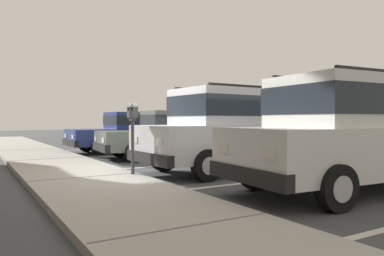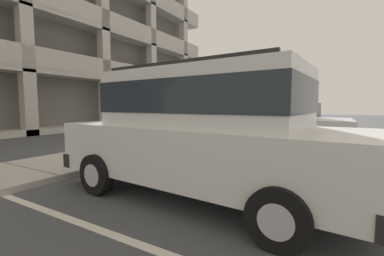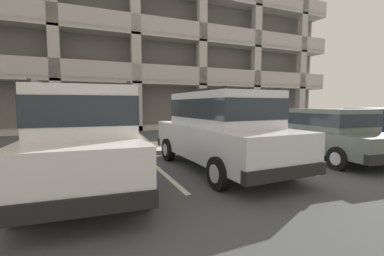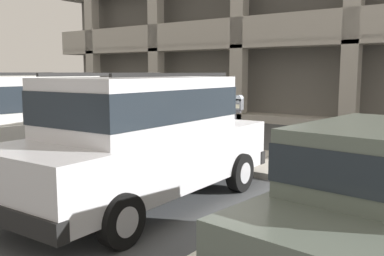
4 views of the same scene
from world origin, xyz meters
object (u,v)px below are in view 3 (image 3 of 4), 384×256
Objects in this scene: silver_suv at (220,127)px; parking_garage at (124,51)px; parking_meter_near at (185,117)px; dark_hatchback at (326,132)px; red_sedan at (89,133)px; blue_coupe at (377,128)px.

parking_garage is at bearing 88.23° from silver_suv.
parking_garage is at bearing 90.77° from parking_meter_near.
silver_suv is 2.64m from parking_meter_near.
dark_hatchback is (3.62, -0.13, -0.27)m from silver_suv.
parking_meter_near is at bearing -89.23° from parking_garage.
parking_meter_near is 14.18m from parking_garage.
silver_suv is at bearing -89.52° from parking_garage.
dark_hatchback is 4.53m from parking_meter_near.
red_sedan is 3.33× the size of parking_meter_near.
silver_suv is 0.99× the size of red_sedan.
silver_suv is at bearing -179.44° from blue_coupe.
parking_garage is (3.02, 16.21, 4.95)m from red_sedan.
silver_suv reaches higher than dark_hatchback.
parking_meter_near is at bearing 86.78° from silver_suv.
parking_meter_near is (-3.57, 2.76, 0.39)m from dark_hatchback.
dark_hatchback is at bearing -4.25° from silver_suv.
dark_hatchback is 3.14× the size of parking_meter_near.
red_sedan is at bearing -100.55° from parking_garage.
parking_garage is at bearing 108.16° from dark_hatchback.
silver_suv and red_sedan have the same top height.
red_sedan is 1.09× the size of blue_coupe.
red_sedan is at bearing -173.97° from dark_hatchback.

